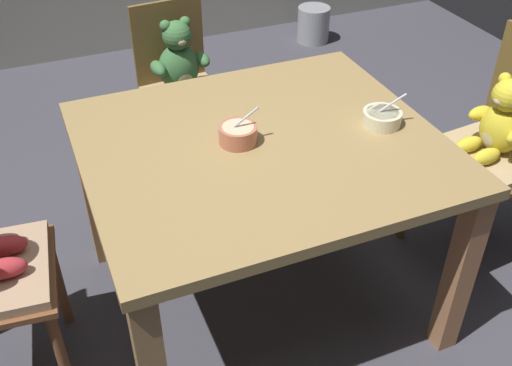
{
  "coord_description": "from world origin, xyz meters",
  "views": [
    {
      "loc": [
        -0.66,
        -1.53,
        1.81
      ],
      "look_at": [
        0.0,
        0.05,
        0.53
      ],
      "focal_mm": 42.34,
      "sensor_mm": 36.0,
      "label": 1
    }
  ],
  "objects": [
    {
      "name": "teddy_chair_near_right",
      "position": [
        0.95,
        -0.07,
        0.53
      ],
      "size": [
        0.44,
        0.45,
        0.93
      ],
      "rotation": [
        0.0,
        0.0,
        3.24
      ],
      "color": "brown",
      "rests_on": "ground_plane"
    },
    {
      "name": "metal_pail",
      "position": [
        1.32,
        2.15,
        0.12
      ],
      "size": [
        0.23,
        0.23,
        0.25
      ],
      "primitive_type": "cylinder",
      "color": "#93969B",
      "rests_on": "ground_plane"
    },
    {
      "name": "dining_table",
      "position": [
        0.0,
        0.0,
        0.62
      ],
      "size": [
        1.16,
        1.04,
        0.73
      ],
      "color": "olive",
      "rests_on": "ground_plane"
    },
    {
      "name": "porridge_bowl_cream_near_right",
      "position": [
        0.42,
        -0.06,
        0.76
      ],
      "size": [
        0.14,
        0.13,
        0.12
      ],
      "color": "beige",
      "rests_on": "dining_table"
    },
    {
      "name": "ground_plane",
      "position": [
        0.0,
        0.0,
        -0.02
      ],
      "size": [
        5.2,
        5.2,
        0.04
      ],
      "color": "#403F47"
    },
    {
      "name": "teddy_chair_far_center",
      "position": [
        -0.02,
        0.88,
        0.54
      ],
      "size": [
        0.4,
        0.4,
        0.87
      ],
      "rotation": [
        0.0,
        0.0,
        -1.48
      ],
      "color": "brown",
      "rests_on": "ground_plane"
    },
    {
      "name": "porridge_bowl_terracotta_center",
      "position": [
        -0.07,
        0.03,
        0.76
      ],
      "size": [
        0.14,
        0.13,
        0.12
      ],
      "color": "#BC6A4F",
      "rests_on": "dining_table"
    }
  ]
}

